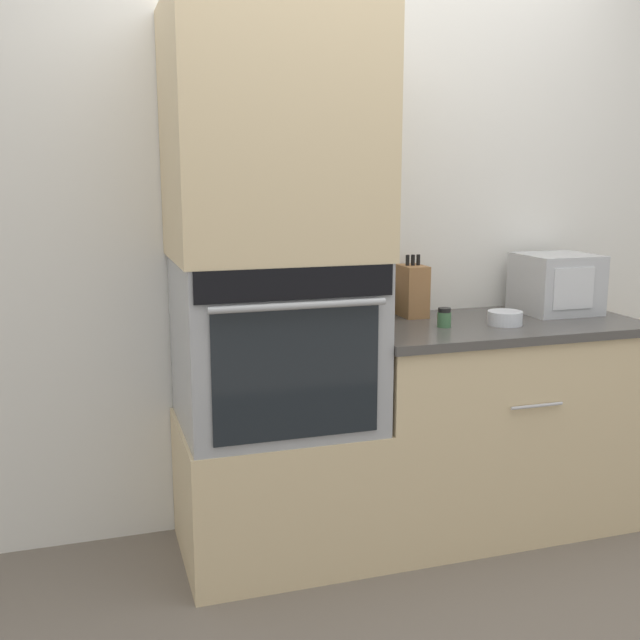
% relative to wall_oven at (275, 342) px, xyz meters
% --- Properties ---
extents(ground_plane, '(12.00, 12.00, 0.00)m').
position_rel_wall_oven_xyz_m(ground_plane, '(0.37, -0.30, -0.85)').
color(ground_plane, '#6B6056').
extents(wall_back, '(8.00, 0.05, 2.50)m').
position_rel_wall_oven_xyz_m(wall_back, '(0.37, 0.33, 0.40)').
color(wall_back, silver).
rests_on(wall_back, ground_plane).
extents(oven_cabinet_base, '(0.73, 0.60, 0.53)m').
position_rel_wall_oven_xyz_m(oven_cabinet_base, '(0.00, 0.00, -0.58)').
color(oven_cabinet_base, beige).
rests_on(oven_cabinet_base, ground_plane).
extents(wall_oven, '(0.71, 0.64, 0.63)m').
position_rel_wall_oven_xyz_m(wall_oven, '(0.00, 0.00, 0.00)').
color(wall_oven, '#9EA0A5').
rests_on(wall_oven, oven_cabinet_base).
extents(oven_cabinet_upper, '(0.73, 0.60, 0.89)m').
position_rel_wall_oven_xyz_m(oven_cabinet_upper, '(0.00, 0.00, 0.76)').
color(oven_cabinet_upper, beige).
rests_on(oven_cabinet_upper, wall_oven).
extents(counter_unit, '(1.16, 0.63, 0.87)m').
position_rel_wall_oven_xyz_m(counter_unit, '(0.94, 0.00, -0.41)').
color(counter_unit, beige).
rests_on(counter_unit, ground_plane).
extents(microwave, '(0.31, 0.30, 0.25)m').
position_rel_wall_oven_xyz_m(microwave, '(1.28, 0.10, 0.15)').
color(microwave, '#B2B5BA').
rests_on(microwave, counter_unit).
extents(knife_block, '(0.10, 0.15, 0.26)m').
position_rel_wall_oven_xyz_m(knife_block, '(0.65, 0.20, 0.13)').
color(knife_block, olive).
rests_on(knife_block, counter_unit).
extents(bowl, '(0.14, 0.14, 0.05)m').
position_rel_wall_oven_xyz_m(bowl, '(0.93, -0.07, 0.05)').
color(bowl, silver).
rests_on(bowl, counter_unit).
extents(condiment_jar_near, '(0.05, 0.05, 0.08)m').
position_rel_wall_oven_xyz_m(condiment_jar_near, '(0.67, -0.04, 0.06)').
color(condiment_jar_near, '#427047').
rests_on(condiment_jar_near, counter_unit).
extents(condiment_jar_mid, '(0.05, 0.05, 0.11)m').
position_rel_wall_oven_xyz_m(condiment_jar_mid, '(0.52, 0.25, 0.08)').
color(condiment_jar_mid, '#427047').
rests_on(condiment_jar_mid, counter_unit).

